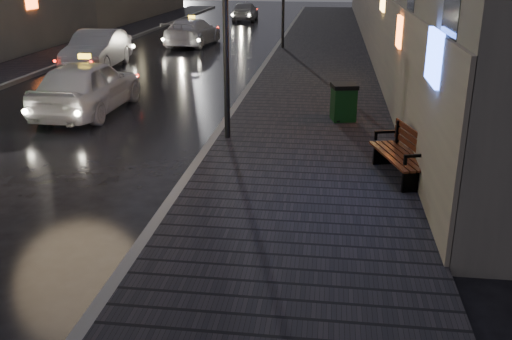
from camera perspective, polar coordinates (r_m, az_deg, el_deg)
The scene contains 12 objects.
ground at distance 9.77m, azimuth -20.12°, elevation -7.51°, with size 120.00×120.00×0.00m, color black.
sidewalk at distance 28.92m, azimuth 6.63°, elevation 11.56°, with size 4.60×58.00×0.15m, color black.
curb at distance 29.05m, azimuth 1.79°, elevation 11.72°, with size 0.20×58.00×0.15m, color slate.
sidewalk_far at distance 31.73m, azimuth -17.26°, elevation 11.57°, with size 2.40×58.00×0.15m, color black.
curb_far at distance 31.21m, azimuth -15.04°, elevation 11.65°, with size 0.20×58.00×0.15m, color slate.
lamp_near at distance 13.85m, azimuth -3.10°, elevation 16.63°, with size 0.36×0.36×5.28m.
bench at distance 11.99m, azimuth 14.60°, elevation 1.58°, with size 1.18×2.05×0.99m.
trash_bin at distance 16.09m, azimuth 8.75°, elevation 6.75°, with size 0.79×0.79×1.02m.
taxi_near at distance 17.96m, azimuth -16.50°, elevation 8.05°, with size 1.93×4.80×1.64m, color white.
car_left_mid at distance 25.63m, azimuth -15.59°, elevation 11.51°, with size 1.68×4.83×1.59m, color #96969D.
taxi_mid at distance 32.04m, azimuth -6.39°, elevation 13.57°, with size 2.03×4.98×1.45m, color white.
car_far at distance 45.43m, azimuth -1.09°, elevation 15.61°, with size 1.73×4.29×1.46m, color #9A9BA2.
Camera 1 is at (4.36, -7.60, 4.34)m, focal length 40.00 mm.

